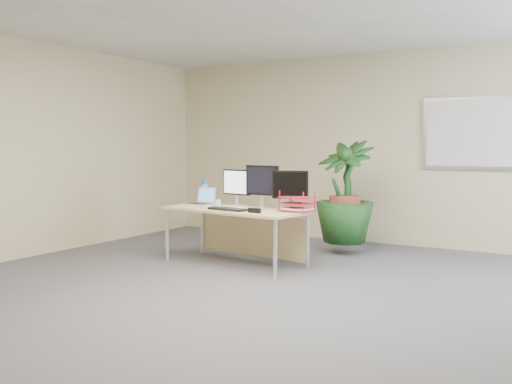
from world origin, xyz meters
The scene contains 17 objects.
floor centered at (0.00, 0.00, 0.00)m, with size 8.00×8.00×0.00m, color #4B4B50.
back_wall centered at (0.00, 4.00, 1.35)m, with size 7.00×0.04×2.70m, color beige.
whiteboard centered at (1.20, 3.97, 1.55)m, with size 1.30×0.04×0.95m.
desk centered at (-1.02, 1.79, 0.52)m, with size 1.79×0.93×0.66m.
floor_plant centered at (-0.18, 2.98, 0.75)m, with size 0.84×0.84×1.50m, color #123315.
monitor_left centered at (-1.18, 1.98, 0.91)m, with size 0.40×0.18×0.44m.
monitor_right centered at (-0.78, 1.90, 0.95)m, with size 0.45×0.20×0.50m.
monitor_dark centered at (-0.37, 1.82, 0.92)m, with size 0.39×0.18×0.45m.
laptop centered at (-1.62, 1.88, 0.72)m, with size 0.33×0.30×0.21m.
keyboard centered at (-1.00, 1.51, 0.67)m, with size 0.47×0.16×0.03m, color black.
coffee_mug centered at (-1.27, 1.69, 0.71)m, with size 0.12×0.08×0.10m.
spiral_notebook centered at (-1.07, 1.71, 0.67)m, with size 0.29×0.21×0.01m, color white.
orange_pen centered at (-1.08, 1.71, 0.68)m, with size 0.01×0.01×0.13m, color orange.
yellow_highlighter centered at (-0.89, 1.61, 0.67)m, with size 0.01×0.01×0.11m, color yellow.
water_bottle centered at (-1.72, 2.06, 0.80)m, with size 0.08×0.08×0.30m.
letter_tray centered at (-0.27, 1.79, 0.73)m, with size 0.37×0.30×0.16m.
stapler centered at (-0.61, 1.44, 0.69)m, with size 0.16×0.04×0.05m, color black.
Camera 1 is at (2.54, -3.85, 1.38)m, focal length 40.00 mm.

